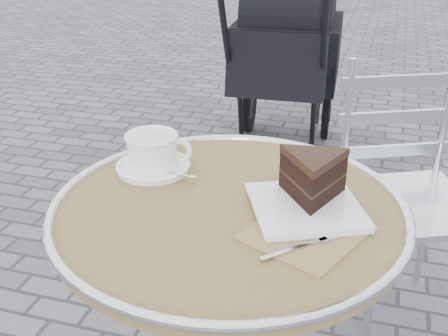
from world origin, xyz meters
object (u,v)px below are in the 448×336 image
(cappuccino_set, at_px, (153,154))
(cake_plate_set, at_px, (311,183))
(bistro_chair, at_px, (401,165))
(baby_stroller, at_px, (285,63))
(cafe_table, at_px, (229,273))

(cappuccino_set, bearing_deg, cake_plate_set, -26.83)
(bistro_chair, height_order, baby_stroller, baby_stroller)
(cappuccino_set, distance_m, cake_plate_set, 0.37)
(cappuccino_set, distance_m, baby_stroller, 1.81)
(cafe_table, distance_m, bistro_chair, 0.81)
(cappuccino_set, relative_size, bistro_chair, 0.22)
(cappuccino_set, height_order, bistro_chair, bistro_chair)
(cappuccino_set, bearing_deg, bistro_chair, 31.44)
(cafe_table, height_order, baby_stroller, baby_stroller)
(cake_plate_set, relative_size, baby_stroller, 0.32)
(cafe_table, xyz_separation_m, cake_plate_set, (0.15, 0.05, 0.22))
(cake_plate_set, height_order, baby_stroller, baby_stroller)
(baby_stroller, bearing_deg, cafe_table, -86.43)
(cake_plate_set, distance_m, baby_stroller, 1.92)
(cappuccino_set, relative_size, baby_stroller, 0.17)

